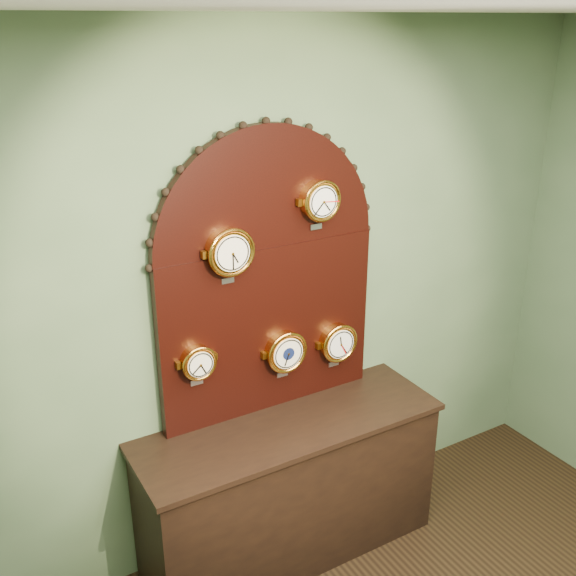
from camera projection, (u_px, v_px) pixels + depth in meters
wall_back at (264, 304)px, 3.43m from camera, size 4.00×0.00×4.00m
shop_counter at (290, 491)px, 3.59m from camera, size 1.60×0.50×0.80m
display_board at (268, 266)px, 3.30m from camera, size 1.26×0.06×1.53m
roman_clock at (230, 252)px, 3.08m from camera, size 0.24×0.08×0.29m
arabic_clock at (320, 200)px, 3.25m from camera, size 0.21×0.08×0.26m
hygrometer at (198, 362)px, 3.20m from camera, size 0.18×0.08×0.23m
barometer at (285, 351)px, 3.45m from camera, size 0.23×0.08×0.28m
tide_clock at (338, 342)px, 3.62m from camera, size 0.22×0.08×0.27m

